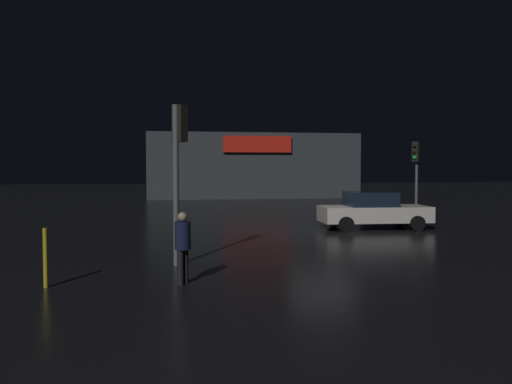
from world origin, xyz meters
name	(u,v)px	position (x,y,z in m)	size (l,w,h in m)	color
ground_plane	(323,234)	(0.00, 0.00, 0.00)	(120.00, 120.00, 0.00)	black
store_building	(249,166)	(1.12, 25.20, 2.59)	(16.79, 8.07, 5.16)	#33383D
traffic_signal_main	(416,162)	(6.83, 6.39, 2.74)	(0.42, 0.42, 3.79)	#595B60
traffic_signal_opposite	(179,153)	(-5.47, -5.39, 2.88)	(0.42, 0.42, 4.09)	#595B60
car_near	(373,210)	(2.46, 1.22, 0.75)	(4.43, 2.16, 1.51)	silver
pedestrian	(183,243)	(-5.44, -7.67, 0.90)	(0.48, 0.48, 1.56)	black
bollard_kerb_b	(45,258)	(-8.28, -7.49, 0.62)	(0.09, 0.09, 1.25)	gold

